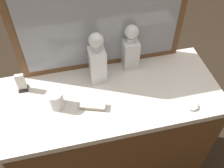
{
  "coord_description": "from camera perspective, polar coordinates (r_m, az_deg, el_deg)",
  "views": [
    {
      "loc": [
        -0.2,
        -0.88,
        2.02
      ],
      "look_at": [
        0.0,
        0.0,
        1.02
      ],
      "focal_mm": 41.74,
      "sensor_mm": 36.0,
      "label": 1
    }
  ],
  "objects": [
    {
      "name": "crystal_decanter_center",
      "position": [
        1.39,
        -3.23,
        4.82
      ],
      "size": [
        0.09,
        0.09,
        0.31
      ],
      "color": "white",
      "rests_on": "dresser"
    },
    {
      "name": "porcelain_dish",
      "position": [
        1.41,
        16.99,
        -4.6
      ],
      "size": [
        0.06,
        0.06,
        0.01
      ],
      "color": "silver",
      "rests_on": "dresser"
    },
    {
      "name": "ground_plane",
      "position": [
        2.21,
        -0.0,
        -17.98
      ],
      "size": [
        6.0,
        6.0,
        0.0
      ],
      "primitive_type": "plane",
      "color": "#2D2319"
    },
    {
      "name": "napkin_holder",
      "position": [
        1.48,
        -19.23,
        0.13
      ],
      "size": [
        0.05,
        0.05,
        0.11
      ],
      "color": "black",
      "rests_on": "dresser"
    },
    {
      "name": "crystal_tumbler_rear",
      "position": [
        1.35,
        -12.24,
        -3.47
      ],
      "size": [
        0.08,
        0.08,
        0.09
      ],
      "color": "white",
      "rests_on": "dresser"
    },
    {
      "name": "dresser_mirror",
      "position": [
        1.36,
        -2.4,
        14.88
      ],
      "size": [
        0.92,
        0.03,
        0.68
      ],
      "color": "brown",
      "rests_on": "dresser"
    },
    {
      "name": "silver_brush_center",
      "position": [
        1.34,
        -4.33,
        -4.7
      ],
      "size": [
        0.15,
        0.09,
        0.02
      ],
      "color": "#B7A88C",
      "rests_on": "dresser"
    },
    {
      "name": "crystal_decanter_rear",
      "position": [
        1.48,
        4.07,
        7.29
      ],
      "size": [
        0.09,
        0.09,
        0.28
      ],
      "color": "white",
      "rests_on": "dresser"
    },
    {
      "name": "dresser",
      "position": [
        1.79,
        -0.0,
        -11.83
      ],
      "size": [
        1.19,
        0.52,
        0.94
      ],
      "color": "brown",
      "rests_on": "ground_plane"
    }
  ]
}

